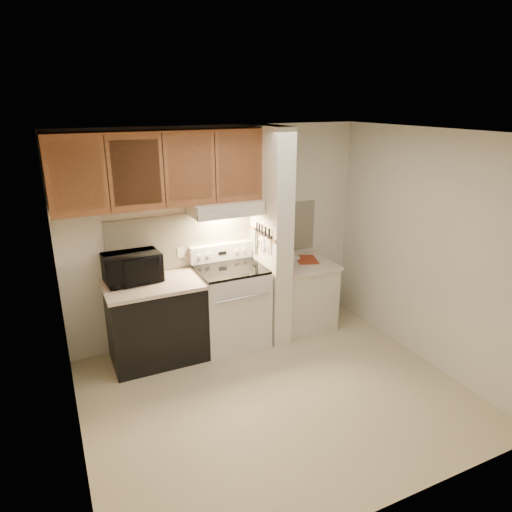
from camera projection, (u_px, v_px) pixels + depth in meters
floor at (276, 394)px, 4.50m from camera, size 3.60×3.60×0.00m
ceiling at (281, 133)px, 3.69m from camera, size 3.60×3.60×0.00m
wall_back at (219, 235)px, 5.38m from camera, size 3.60×2.50×0.02m
wall_left at (63, 315)px, 3.37m from camera, size 0.02×3.00×2.50m
wall_right at (429, 250)px, 4.82m from camera, size 0.02×3.00×2.50m
backsplash at (219, 236)px, 5.38m from camera, size 2.60×0.02×0.63m
range_body at (231, 307)px, 5.34m from camera, size 0.76×0.65×0.92m
oven_window at (242, 315)px, 5.06m from camera, size 0.50×0.01×0.30m
oven_handle at (243, 298)px, 4.96m from camera, size 0.65×0.02×0.02m
cooktop at (230, 269)px, 5.19m from camera, size 0.74×0.64×0.03m
range_backguard at (221, 252)px, 5.40m from camera, size 0.76×0.08×0.20m
range_display at (222, 253)px, 5.36m from camera, size 0.10×0.01×0.04m
range_knob_left_outer at (200, 256)px, 5.24m from camera, size 0.05×0.02×0.05m
range_knob_left_inner at (208, 255)px, 5.28m from camera, size 0.05×0.02×0.05m
range_knob_right_inner at (237, 251)px, 5.43m from camera, size 0.05×0.02×0.05m
range_knob_right_outer at (244, 250)px, 5.47m from camera, size 0.05×0.02×0.05m
dishwasher_front at (157, 323)px, 5.01m from camera, size 1.00×0.63×0.87m
left_countertop at (154, 285)px, 4.86m from camera, size 1.04×0.67×0.04m
spoon_rest at (138, 278)px, 4.97m from camera, size 0.21×0.11×0.01m
teal_jar at (116, 277)px, 4.88m from camera, size 0.11×0.11×0.11m
outlet at (181, 253)px, 5.22m from camera, size 0.08×0.01×0.12m
microwave at (132, 268)px, 4.85m from camera, size 0.60×0.44×0.32m
partition_pillar at (271, 237)px, 5.29m from camera, size 0.22×0.70×2.50m
pillar_trim at (262, 234)px, 5.22m from camera, size 0.01×0.70×0.04m
knife_strip at (263, 233)px, 5.17m from camera, size 0.02×0.42×0.04m
knife_blade_a at (269, 246)px, 5.06m from camera, size 0.01×0.03×0.16m
knife_handle_a at (269, 233)px, 5.00m from camera, size 0.02×0.02×0.10m
knife_blade_b at (266, 245)px, 5.12m from camera, size 0.01×0.04×0.18m
knife_handle_b at (266, 231)px, 5.08m from camera, size 0.02×0.02×0.10m
knife_blade_c at (262, 243)px, 5.22m from camera, size 0.01×0.04×0.20m
knife_handle_c at (262, 229)px, 5.16m from camera, size 0.02×0.02×0.10m
knife_blade_d at (259, 240)px, 5.27m from camera, size 0.01×0.04×0.16m
knife_handle_d at (259, 228)px, 5.22m from camera, size 0.02×0.02×0.10m
knife_blade_e at (256, 239)px, 5.35m from camera, size 0.01×0.04×0.18m
knife_handle_e at (257, 226)px, 5.28m from camera, size 0.02×0.02×0.10m
oven_mitt at (254, 241)px, 5.41m from camera, size 0.03×0.10×0.25m
right_cab_base at (303, 297)px, 5.75m from camera, size 0.70×0.60×0.81m
right_countertop at (304, 265)px, 5.61m from camera, size 0.74×0.64×0.04m
red_folder at (307, 260)px, 5.73m from camera, size 0.33×0.39×0.01m
white_box at (293, 258)px, 5.73m from camera, size 0.15×0.11×0.04m
range_hood at (225, 207)px, 5.07m from camera, size 0.78×0.44×0.15m
hood_lip at (232, 215)px, 4.91m from camera, size 0.78×0.04×0.06m
upper_cabinets at (160, 169)px, 4.68m from camera, size 2.18×0.33×0.77m
cab_door_a at (77, 177)px, 4.22m from camera, size 0.46×0.01×0.63m
cab_gap_a at (107, 175)px, 4.33m from camera, size 0.01×0.01×0.73m
cab_door_b at (136, 173)px, 4.44m from camera, size 0.46×0.01×0.63m
cab_gap_b at (164, 171)px, 4.55m from camera, size 0.01×0.01×0.73m
cab_door_c at (190, 169)px, 4.66m from camera, size 0.46×0.01×0.63m
cab_gap_c at (215, 168)px, 4.76m from camera, size 0.01×0.01×0.73m
cab_door_d at (239, 166)px, 4.88m from camera, size 0.46×0.01×0.63m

